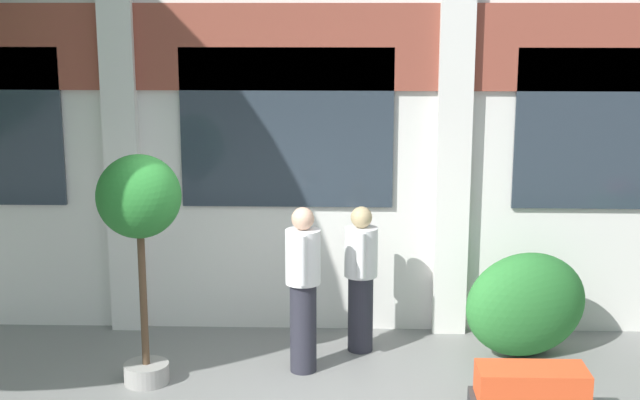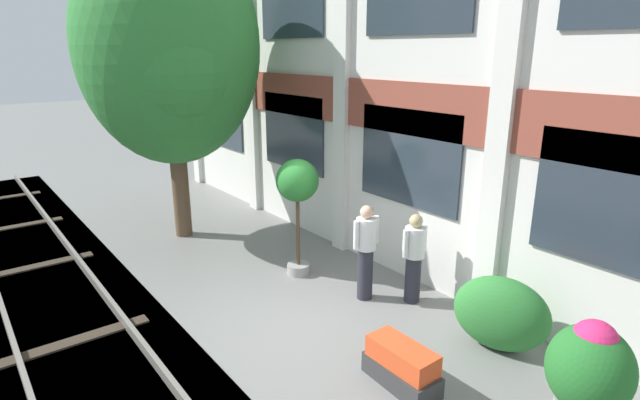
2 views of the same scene
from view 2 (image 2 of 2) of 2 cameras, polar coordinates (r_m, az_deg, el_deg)
name	(u,v)px [view 2 (image 2 of 2)]	position (r m, az deg, el deg)	size (l,w,h in m)	color
ground_plane	(292,317)	(8.14, -3.21, -13.19)	(80.00, 80.00, 0.00)	slate
apartment_facade	(424,55)	(8.90, 11.75, 15.89)	(18.05, 0.64, 7.99)	silver
rail_tracks	(102,399)	(7.27, -23.67, -20.08)	(25.69, 2.80, 0.43)	#423F3A
broadleaf_tree	(169,51)	(11.18, -16.87, 15.98)	(3.93, 3.74, 6.60)	brown
potted_plant_tall_urn	(297,187)	(8.98, -2.60, 1.44)	(0.78, 0.78, 2.21)	gray
potted_plant_ribbed_drum	(589,374)	(6.20, 28.36, -17.12)	(0.87, 0.87, 1.43)	gray
potted_plant_square_trough	(402,366)	(6.67, 9.31, -18.20)	(1.04, 0.51, 0.56)	#333333
resident_by_doorway	(414,256)	(8.38, 10.69, -6.29)	(0.34, 0.53, 1.54)	#282833
resident_watching_tracks	(366,250)	(8.35, 5.25, -5.66)	(0.34, 0.53, 1.65)	#282833
topiary_hedge	(501,314)	(7.56, 19.96, -12.11)	(1.32, 0.70, 1.08)	#2D7A33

